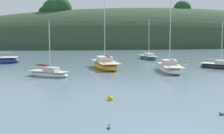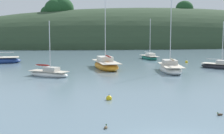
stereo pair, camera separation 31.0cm
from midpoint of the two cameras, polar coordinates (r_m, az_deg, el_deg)
The scene contains 10 objects.
far_shoreline_hill at distance 102.38m, azimuth 7.94°, elevation 3.87°, with size 150.00×36.00×26.60m.
sailboat_navy_dinghy at distance 36.03m, azimuth -11.59°, elevation -1.15°, with size 5.07×4.20×6.34m.
sailboat_white_near at distance 55.99m, azimuth 6.37°, elevation 1.75°, with size 2.66×5.48×7.23m.
sailboat_red_portside at distance 45.05m, azimuth 18.58°, elevation 0.20°, with size 4.86×4.94×6.45m.
sailboat_teal_outer at distance 42.46m, azimuth -1.41°, elevation 0.37°, with size 3.46×8.21×11.60m.
sailboat_yellow_far at distance 39.85m, azimuth 10.17°, elevation -0.21°, with size 3.49×7.48×10.05m.
mooring_buoy_channel at distance 51.07m, azimuth 12.91°, elevation 0.89°, with size 0.44×0.44×0.54m.
mooring_buoy_inner at distance 23.67m, azimuth -0.68°, elevation -5.66°, with size 0.44×0.44×0.54m.
duck_lone_right at distance 17.10m, azimuth -1.10°, elevation -10.82°, with size 0.28×0.42×0.24m.
duck_straggler at distance 20.69m, azimuth 18.73°, elevation -8.05°, with size 0.43×0.20×0.24m.
Camera 1 is at (-5.45, -13.32, 5.23)m, focal length 50.78 mm.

